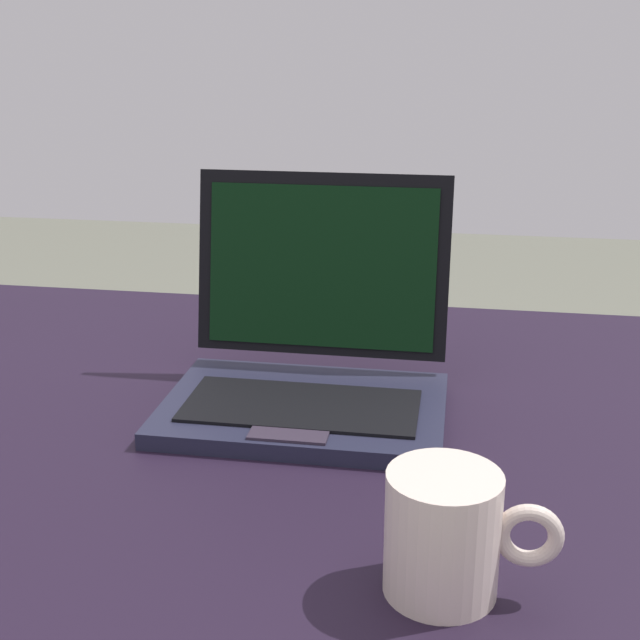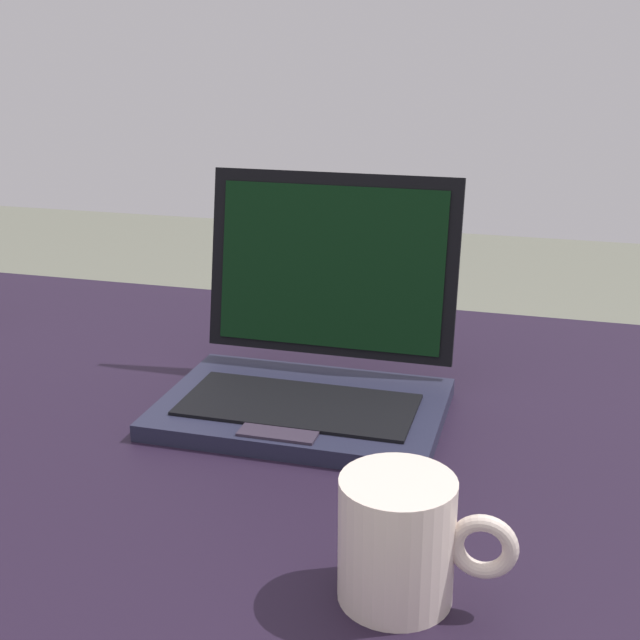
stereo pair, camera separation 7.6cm
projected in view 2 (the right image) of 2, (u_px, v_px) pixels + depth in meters
The scene contains 3 objects.
desk at pixel (259, 513), 0.81m from camera, with size 1.38×0.74×0.72m.
laptop_front at pixel (312, 360), 0.80m from camera, with size 0.26×0.21×0.21m.
coffee_mug at pixel (400, 540), 0.52m from camera, with size 0.11×0.07×0.08m.
Camera 2 is at (0.25, -0.67, 1.05)m, focal length 47.89 mm.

